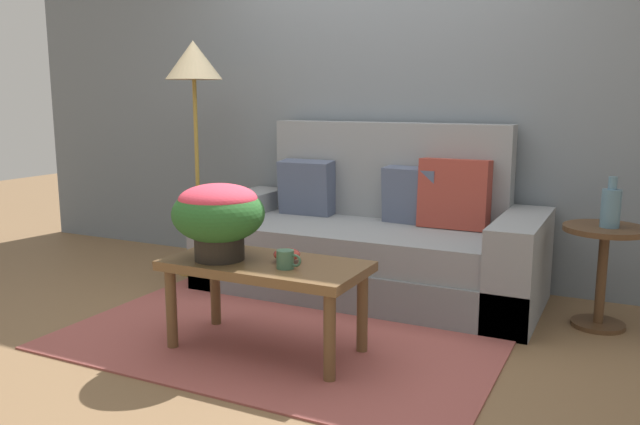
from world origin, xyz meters
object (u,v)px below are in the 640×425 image
(potted_plant, at_px, (218,213))
(side_table, at_px, (603,258))
(floor_lamp, at_px, (194,81))
(coffee_table, at_px, (266,274))
(table_vase, at_px, (611,207))
(snack_bowl, at_px, (287,255))
(couch, at_px, (372,242))
(coffee_mug, at_px, (286,259))

(potted_plant, bearing_deg, side_table, 34.75)
(potted_plant, bearing_deg, floor_lamp, 130.73)
(coffee_table, bearing_deg, table_vase, 36.21)
(side_table, relative_size, snack_bowl, 4.30)
(side_table, relative_size, floor_lamp, 0.35)
(table_vase, bearing_deg, couch, 176.41)
(floor_lamp, bearing_deg, coffee_table, -41.76)
(coffee_mug, bearing_deg, couch, 92.94)
(couch, relative_size, potted_plant, 4.74)
(floor_lamp, distance_m, table_vase, 2.81)
(coffee_mug, bearing_deg, snack_bowl, 117.20)
(snack_bowl, distance_m, table_vase, 1.76)
(coffee_table, relative_size, snack_bowl, 7.55)
(floor_lamp, xyz_separation_m, coffee_mug, (1.38, -1.16, -0.86))
(couch, bearing_deg, table_vase, -3.59)
(coffee_table, relative_size, floor_lamp, 0.61)
(side_table, height_order, potted_plant, potted_plant)
(floor_lamp, bearing_deg, table_vase, 0.19)
(coffee_mug, bearing_deg, potted_plant, 179.24)
(potted_plant, xyz_separation_m, table_vase, (1.72, 1.17, -0.02))
(coffee_table, distance_m, floor_lamp, 1.90)
(coffee_table, height_order, table_vase, table_vase)
(floor_lamp, height_order, coffee_mug, floor_lamp)
(side_table, relative_size, potted_plant, 1.24)
(table_vase, bearing_deg, floor_lamp, -179.81)
(couch, bearing_deg, potted_plant, -104.19)
(couch, xyz_separation_m, potted_plant, (-0.32, -1.25, 0.37))
(coffee_table, relative_size, side_table, 1.75)
(couch, height_order, table_vase, couch)
(coffee_mug, xyz_separation_m, table_vase, (1.34, 1.17, 0.17))
(couch, distance_m, side_table, 1.39)
(potted_plant, relative_size, snack_bowl, 3.46)
(side_table, relative_size, table_vase, 2.07)
(coffee_mug, relative_size, snack_bowl, 0.95)
(snack_bowl, bearing_deg, potted_plant, -162.21)
(couch, distance_m, floor_lamp, 1.68)
(snack_bowl, relative_size, table_vase, 0.48)
(couch, bearing_deg, snack_bowl, -89.59)
(potted_plant, distance_m, table_vase, 2.08)
(coffee_table, xyz_separation_m, side_table, (1.48, 1.12, -0.01))
(coffee_table, bearing_deg, coffee_mug, -24.70)
(couch, relative_size, coffee_mug, 17.16)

